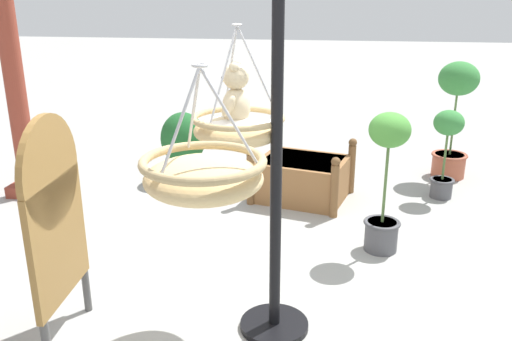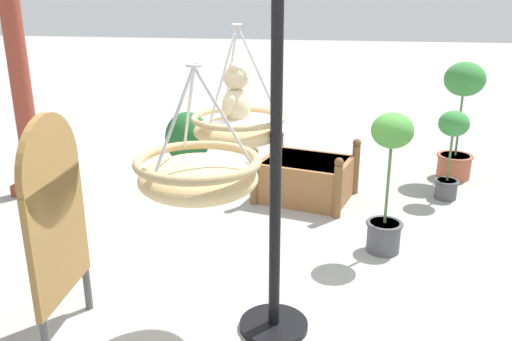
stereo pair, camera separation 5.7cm
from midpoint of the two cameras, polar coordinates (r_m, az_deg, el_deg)
ground_plane at (r=3.79m, az=0.68°, el=-14.57°), size 40.00×40.00×0.00m
display_pole_central at (r=3.24m, az=1.59°, el=-5.20°), size 0.44×0.44×2.45m
hanging_basket_with_teddy at (r=3.25m, az=-2.42°, el=4.55°), size 0.56×0.56×0.71m
teddy_bear at (r=3.21m, az=-2.83°, el=7.54°), size 0.27×0.25×0.40m
hanging_basket_left_high at (r=2.10m, az=-6.37°, el=-0.47°), size 0.50×0.50×0.52m
greenhouse_pillar_right at (r=5.91m, az=-24.87°, el=11.12°), size 0.37×0.37×3.03m
wooden_planter_box at (r=5.56m, az=4.64°, el=-0.66°), size 0.99×1.10×0.60m
potted_plant_fern_front at (r=6.10m, az=-7.98°, el=2.77°), size 0.50×0.50×0.78m
potted_plant_tall_leafy at (r=6.44m, az=20.11°, el=5.82°), size 0.44×0.44×1.33m
potted_plant_small_succulent at (r=5.79m, az=19.27°, el=2.47°), size 0.30×0.30×0.93m
potted_plant_conical_shrub at (r=4.42m, az=13.27°, el=-0.67°), size 0.33×0.33×1.18m
display_sign_board at (r=3.35m, az=-21.04°, el=-4.21°), size 0.66×0.08×1.43m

